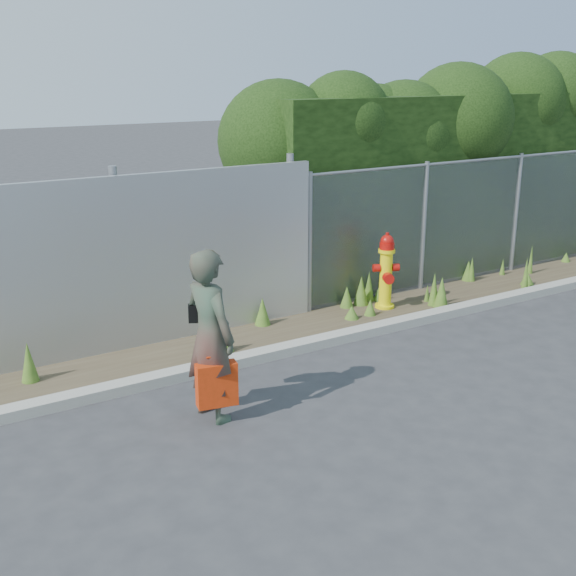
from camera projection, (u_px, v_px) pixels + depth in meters
The scene contains 9 objects.
ground at pixel (382, 408), 7.57m from camera, with size 80.00×80.00×0.00m, color #313134.
curb at pixel (292, 348), 9.02m from camera, with size 16.00×0.22×0.12m, color #9F9C8F.
weed_strip at pixel (285, 323), 9.71m from camera, with size 16.00×1.23×0.53m.
chainlink_fence at pixel (472, 220), 11.85m from camera, with size 6.50×0.07×2.05m.
hedge at pixel (439, 150), 12.44m from camera, with size 7.86×2.22×3.72m.
fire_hydrant at pixel (386, 272), 10.53m from camera, with size 0.39×0.34×1.15m.
woman at pixel (210, 335), 7.13m from camera, with size 0.64×0.42×1.76m, color #10674A.
red_tote_bag at pixel (217, 384), 7.12m from camera, with size 0.40×0.15×0.53m.
black_shoulder_bag at pixel (200, 313), 7.27m from camera, with size 0.24×0.10×0.18m.
Camera 1 is at (-4.46, -5.32, 3.42)m, focal length 45.00 mm.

